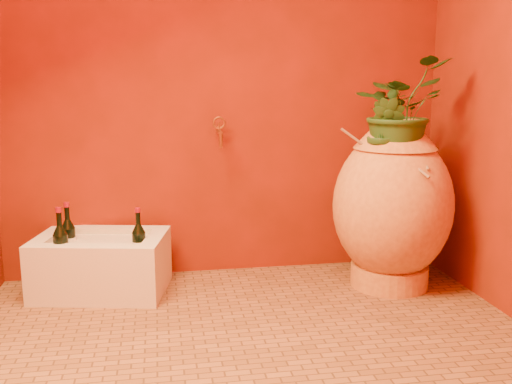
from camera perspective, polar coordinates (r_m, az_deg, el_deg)
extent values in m
plane|color=brown|center=(2.52, -0.18, -15.02)|extent=(2.50, 2.50, 0.00)
cube|color=#5E1905|center=(3.25, -3.21, 13.62)|extent=(2.50, 0.02, 2.50)
cylinder|color=gold|center=(3.24, 13.16, -8.04)|extent=(0.52, 0.52, 0.12)
ellipsoid|color=gold|center=(3.14, 13.47, -1.33)|extent=(0.80, 0.80, 0.80)
cone|color=gold|center=(3.08, 13.78, 5.36)|extent=(0.55, 0.55, 0.12)
torus|color=gold|center=(3.07, 13.85, 6.65)|extent=(0.34, 0.34, 0.05)
cylinder|color=olive|center=(3.02, 12.67, 3.15)|extent=(0.44, 0.14, 0.33)
cylinder|color=olive|center=(2.97, 14.28, 3.64)|extent=(0.14, 0.40, 0.18)
cylinder|color=olive|center=(3.06, 16.05, 4.08)|extent=(0.09, 0.37, 0.16)
cube|color=beige|center=(3.15, -15.16, -7.21)|extent=(0.74, 0.57, 0.28)
cube|color=beige|center=(3.28, -15.01, -3.67)|extent=(0.67, 0.22, 0.03)
cube|color=beige|center=(2.93, -15.63, -5.47)|extent=(0.67, 0.22, 0.03)
cube|color=beige|center=(3.14, -20.55, -4.63)|extent=(0.14, 0.29, 0.03)
cube|color=beige|center=(3.09, -9.96, -4.36)|extent=(0.14, 0.29, 0.03)
cylinder|color=black|center=(3.05, -18.89, -5.66)|extent=(0.07, 0.07, 0.18)
cone|color=black|center=(3.02, -19.02, -3.61)|extent=(0.07, 0.07, 0.05)
cylinder|color=black|center=(3.00, -19.10, -2.52)|extent=(0.03, 0.03, 0.07)
cylinder|color=maroon|center=(3.00, -19.15, -1.70)|extent=(0.03, 0.03, 0.02)
cylinder|color=silver|center=(3.05, -18.89, -5.66)|extent=(0.08, 0.08, 0.08)
cylinder|color=black|center=(3.18, -18.19, -4.97)|extent=(0.07, 0.07, 0.17)
cone|color=black|center=(3.15, -18.32, -3.02)|extent=(0.07, 0.07, 0.05)
cylinder|color=black|center=(3.13, -18.38, -1.99)|extent=(0.03, 0.03, 0.07)
cylinder|color=maroon|center=(3.12, -18.43, -1.22)|extent=(0.03, 0.03, 0.02)
cylinder|color=silver|center=(3.18, -18.19, -4.97)|extent=(0.08, 0.08, 0.08)
cylinder|color=black|center=(3.02, -11.60, -5.52)|extent=(0.07, 0.07, 0.17)
cone|color=black|center=(3.00, -11.68, -3.58)|extent=(0.07, 0.07, 0.05)
cylinder|color=black|center=(2.98, -11.72, -2.55)|extent=(0.02, 0.02, 0.06)
cylinder|color=maroon|center=(2.97, -11.75, -1.78)|extent=(0.03, 0.03, 0.02)
cylinder|color=silver|center=(3.02, -11.60, -5.52)|extent=(0.07, 0.07, 0.07)
cylinder|color=#975E23|center=(3.19, -3.71, 6.01)|extent=(0.02, 0.14, 0.02)
cylinder|color=#975E23|center=(3.12, -3.56, 5.15)|extent=(0.02, 0.02, 0.08)
torus|color=#975E23|center=(3.18, -3.72, 6.91)|extent=(0.07, 0.01, 0.07)
cylinder|color=#975E23|center=(3.18, -3.71, 6.46)|extent=(0.01, 0.01, 0.05)
imported|color=#204719|center=(3.05, 14.10, 7.99)|extent=(0.62, 0.59, 0.53)
imported|color=#204719|center=(2.96, 12.86, 5.79)|extent=(0.24, 0.25, 0.36)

